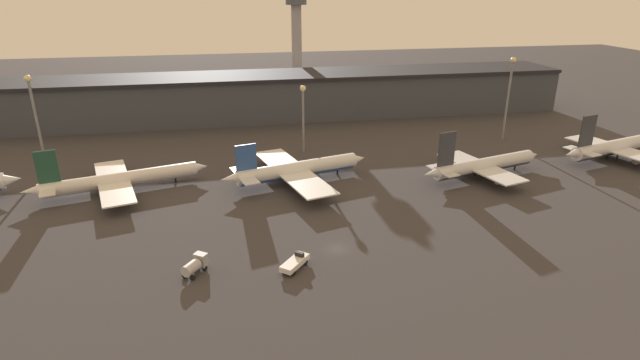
% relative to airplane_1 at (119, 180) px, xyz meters
% --- Properties ---
extents(ground, '(600.00, 600.00, 0.00)m').
position_rel_airplane_1_xyz_m(ground, '(46.78, -38.94, -3.04)').
color(ground, '#383538').
extents(terminal_building, '(224.10, 25.36, 16.70)m').
position_rel_airplane_1_xyz_m(terminal_building, '(46.78, 66.76, 5.36)').
color(terminal_building, '#3D424C').
rests_on(terminal_building, ground).
extents(airplane_1, '(43.15, 32.98, 12.71)m').
position_rel_airplane_1_xyz_m(airplane_1, '(0.00, 0.00, 0.00)').
color(airplane_1, white).
rests_on(airplane_1, ground).
extents(airplane_2, '(40.15, 38.21, 12.03)m').
position_rel_airplane_1_xyz_m(airplane_2, '(44.25, -2.33, 0.35)').
color(airplane_2, white).
rests_on(airplane_2, ground).
extents(airplane_3, '(38.87, 27.55, 14.05)m').
position_rel_airplane_1_xyz_m(airplane_3, '(93.84, -8.21, 0.22)').
color(airplane_3, silver).
rests_on(airplane_3, ground).
extents(airplane_4, '(43.39, 28.70, 14.64)m').
position_rel_airplane_1_xyz_m(airplane_4, '(140.10, -1.66, 0.56)').
color(airplane_4, silver).
rests_on(airplane_4, ground).
extents(service_vehicle_1, '(4.82, 5.55, 3.10)m').
position_rel_airplane_1_xyz_m(service_vehicle_1, '(19.84, -42.79, -1.33)').
color(service_vehicle_1, '#9EA3A8').
rests_on(service_vehicle_1, ground).
extents(service_vehicle_3, '(6.18, 6.68, 2.54)m').
position_rel_airplane_1_xyz_m(service_vehicle_3, '(37.63, -44.53, -1.84)').
color(service_vehicle_3, white).
rests_on(service_vehicle_3, ground).
extents(lamp_post_0, '(1.80, 1.80, 26.00)m').
position_rel_airplane_1_xyz_m(lamp_post_0, '(-23.49, 21.89, 13.41)').
color(lamp_post_0, slate).
rests_on(lamp_post_0, ground).
extents(lamp_post_1, '(1.80, 1.80, 20.61)m').
position_rel_airplane_1_xyz_m(lamp_post_1, '(50.11, 21.89, 10.42)').
color(lamp_post_1, slate).
rests_on(lamp_post_1, ground).
extents(lamp_post_2, '(1.80, 1.80, 27.00)m').
position_rel_airplane_1_xyz_m(lamp_post_2, '(117.07, 21.89, 13.96)').
color(lamp_post_2, slate).
rests_on(lamp_post_2, ground).
extents(control_tower, '(9.00, 9.00, 46.75)m').
position_rel_airplane_1_xyz_m(control_tower, '(60.40, 101.88, 23.97)').
color(control_tower, '#99999E').
rests_on(control_tower, ground).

